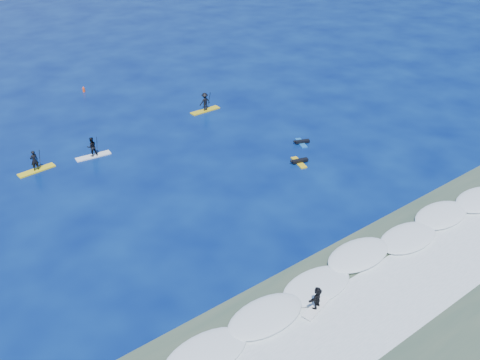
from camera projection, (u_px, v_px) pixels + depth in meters
ground at (252, 199)px, 39.53m from camera, size 160.00×160.00×0.00m
shallow_water at (408, 305)px, 29.99m from camera, size 90.00×13.00×0.01m
breaking_wave at (354, 269)px, 32.71m from camera, size 40.00×6.00×0.30m
whitewater at (393, 296)px, 30.67m from camera, size 34.00×5.00×0.02m
sup_paddler_left at (35, 164)px, 42.80m from camera, size 3.04×0.99×2.09m
sup_paddler_center at (92, 149)px, 44.85m from camera, size 3.00×1.06×2.06m
sup_paddler_right at (205, 103)px, 53.18m from camera, size 3.16×0.79×2.21m
prone_paddler_near at (299, 162)px, 44.20m from camera, size 1.58×2.08×0.42m
prone_paddler_far at (301, 142)px, 47.29m from camera, size 1.46×1.94×0.40m
wave_surfer at (317, 299)px, 29.24m from camera, size 2.13×1.07×1.49m
marker_buoy at (84, 89)px, 57.93m from camera, size 0.28×0.28×0.67m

